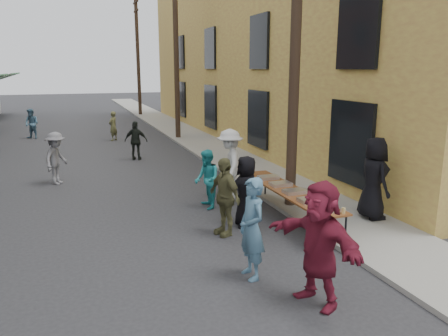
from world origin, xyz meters
TOP-DOWN VIEW (x-y plane):
  - ground at (0.00, 0.00)m, footprint 120.00×120.00m
  - sidewalk at (5.00, 15.00)m, footprint 2.20×60.00m
  - building_ochre at (11.10, 14.00)m, footprint 10.00×28.00m
  - utility_pole_near at (4.30, 3.00)m, footprint 0.26×0.26m
  - utility_pole_mid at (4.30, 15.00)m, footprint 0.26×0.26m
  - utility_pole_far at (4.30, 27.00)m, footprint 0.26×0.26m
  - serving_table at (3.80, 2.18)m, footprint 0.70×4.00m
  - catering_tray_sausage at (3.80, 0.53)m, footprint 0.50×0.33m
  - catering_tray_foil_b at (3.80, 1.18)m, footprint 0.50×0.33m
  - catering_tray_buns at (3.80, 1.88)m, footprint 0.50×0.33m
  - catering_tray_foil_d at (3.80, 2.58)m, footprint 0.50×0.33m
  - catering_tray_buns_end at (3.80, 3.28)m, footprint 0.50×0.33m
  - condiment_jar_a at (3.58, 0.23)m, footprint 0.07×0.07m
  - condiment_jar_b at (3.58, 0.33)m, footprint 0.07×0.07m
  - condiment_jar_c at (3.58, 0.43)m, footprint 0.07×0.07m
  - cup_stack at (4.00, 0.28)m, footprint 0.08×0.08m
  - guest_front_a at (2.73, 2.18)m, footprint 0.61×0.85m
  - guest_front_b at (1.85, -0.20)m, footprint 0.45×0.66m
  - guest_front_c at (2.28, 3.70)m, footprint 0.62×0.77m
  - guest_front_d at (3.14, 4.33)m, footprint 1.06×1.41m
  - guest_front_e at (2.08, 1.84)m, footprint 0.67×1.07m
  - guest_queue_back at (2.46, -1.32)m, footprint 1.02×1.89m
  - server at (5.60, 1.42)m, footprint 0.71×1.00m
  - passerby_left at (-1.38, 7.60)m, footprint 1.03×1.21m
  - passerby_mid at (1.50, 10.46)m, footprint 0.97×0.67m
  - passerby_right at (1.15, 15.61)m, footprint 0.61×0.63m
  - passerby_far at (-2.70, 17.64)m, footprint 0.94×0.91m

SIDE VIEW (x-z plane):
  - ground at x=0.00m, z-range 0.00..0.00m
  - sidewalk at x=5.00m, z-range 0.00..0.10m
  - serving_table at x=3.80m, z-range 0.34..1.09m
  - passerby_right at x=1.15m, z-range 0.00..1.45m
  - passerby_mid at x=1.50m, z-range 0.00..1.52m
  - guest_front_c at x=2.28m, z-range 0.00..1.53m
  - passerby_far at x=-2.70m, z-range 0.00..1.53m
  - catering_tray_sausage at x=3.80m, z-range 0.75..0.83m
  - catering_tray_foil_b at x=3.80m, z-range 0.75..0.83m
  - catering_tray_buns at x=3.80m, z-range 0.75..0.83m
  - catering_tray_foil_d at x=3.80m, z-range 0.75..0.83m
  - catering_tray_buns_end at x=3.80m, z-range 0.75..0.83m
  - condiment_jar_a at x=3.58m, z-range 0.75..0.83m
  - condiment_jar_b at x=3.58m, z-range 0.75..0.83m
  - condiment_jar_c at x=3.58m, z-range 0.75..0.83m
  - cup_stack at x=4.00m, z-range 0.75..0.87m
  - guest_front_a at x=2.73m, z-range 0.00..1.63m
  - passerby_left at x=-1.38m, z-range 0.00..1.63m
  - guest_front_e at x=2.08m, z-range 0.00..1.70m
  - guest_front_b at x=1.85m, z-range 0.00..1.77m
  - guest_front_d at x=3.14m, z-range 0.00..1.93m
  - guest_queue_back at x=2.46m, z-range 0.00..1.94m
  - server at x=5.60m, z-range 0.10..2.01m
  - utility_pole_near at x=4.30m, z-range 0.00..9.00m
  - utility_pole_mid at x=4.30m, z-range 0.00..9.00m
  - utility_pole_far at x=4.30m, z-range 0.00..9.00m
  - building_ochre at x=11.10m, z-range 0.00..10.00m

